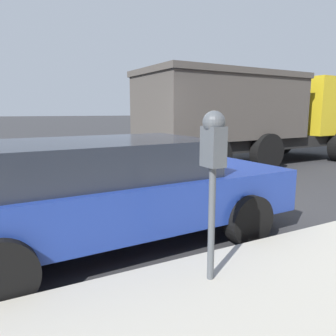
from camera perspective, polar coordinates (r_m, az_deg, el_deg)
ground_plane at (r=5.69m, az=-2.08°, el=-6.91°), size 220.00×220.00×0.00m
parking_meter at (r=2.77m, az=7.86°, el=2.58°), size 0.21×0.19×1.49m
car_blue at (r=4.09m, az=-9.69°, el=-3.46°), size 2.13×4.49×1.31m
dump_truck at (r=10.73m, az=14.79°, el=9.26°), size 2.96×7.75×2.74m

